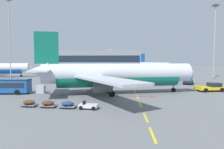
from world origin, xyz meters
name	(u,v)px	position (x,y,z in m)	size (l,w,h in m)	color
ground	(213,85)	(40.00, 40.00, 0.00)	(400.00, 400.00, 0.00)	slate
apron_paint_markings	(133,86)	(18.00, 37.77, 0.00)	(8.00, 96.57, 0.01)	yellow
airliner_foreground	(116,75)	(13.97, 24.33, 3.95)	(34.51, 33.69, 12.20)	silver
pushback_tug	(211,87)	(34.81, 29.28, 0.90)	(6.46, 4.13, 2.08)	yellow
airliner_mid_left	(154,66)	(33.68, 103.74, 3.64)	(29.25, 30.79, 11.25)	silver
apron_shuttle_bus	(0,85)	(-9.88, 23.51, 1.75)	(12.17, 3.58, 3.00)	#194C99
catering_truck	(188,78)	(34.35, 43.32, 1.65)	(4.53, 7.40, 3.14)	black
baggage_train	(58,104)	(5.92, 12.10, 0.53)	(11.69, 2.80, 1.14)	silver
uld_cargo_container	(41,89)	(-1.93, 24.90, 0.80)	(1.76, 1.73, 1.60)	#B7BCC6
apron_light_mast_near	(9,30)	(-27.22, 57.82, 18.11)	(1.80, 1.80, 29.74)	slate
apron_light_mast_far	(215,34)	(48.11, 58.21, 16.40)	(1.80, 1.80, 26.58)	slate
terminal_satellite	(96,60)	(-6.99, 153.25, 7.43)	(78.06, 19.02, 16.43)	gray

